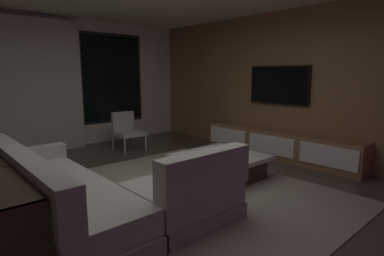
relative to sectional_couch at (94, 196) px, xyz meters
name	(u,v)px	position (x,y,z in m)	size (l,w,h in m)	color
floor	(160,199)	(0.89, 0.04, -0.29)	(9.20, 9.20, 0.00)	#473D33
back_wall_with_window	(51,85)	(0.83, 3.66, 1.05)	(6.60, 0.30, 2.70)	beige
media_wall	(294,85)	(3.95, 0.04, 1.06)	(0.12, 7.80, 2.70)	#8E6642
area_rug	(186,194)	(1.24, -0.06, -0.28)	(3.20, 3.80, 0.01)	gray
sectional_couch	(94,196)	(0.00, 0.00, 0.00)	(1.98, 2.50, 0.82)	gray
coffee_table	(220,166)	(2.04, 0.08, -0.10)	(1.16, 1.16, 0.36)	#3E2D22
book_stack_on_coffee_table	(225,150)	(2.15, 0.10, 0.12)	(0.30, 0.19, 0.11)	#6DA49B
accent_chair_near_window	(127,129)	(1.92, 2.59, 0.14)	(0.55, 0.57, 0.78)	#B2ADA0
media_console	(280,145)	(3.66, 0.09, -0.04)	(0.46, 3.10, 0.52)	#8E6642
mounted_tv	(279,85)	(3.84, 0.29, 1.06)	(0.05, 1.23, 0.71)	black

